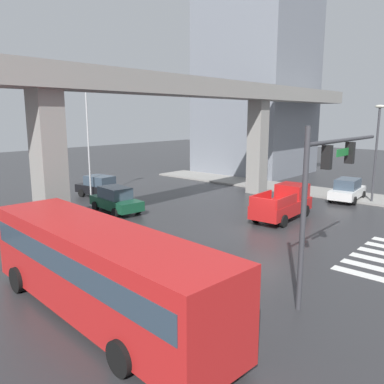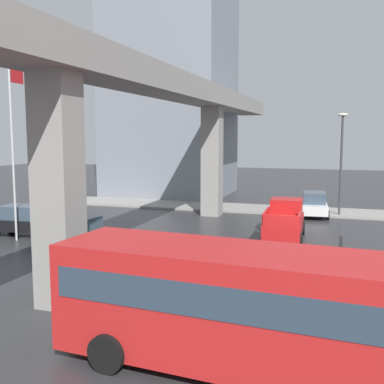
{
  "view_description": "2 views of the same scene",
  "coord_description": "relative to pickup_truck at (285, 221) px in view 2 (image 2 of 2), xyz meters",
  "views": [
    {
      "loc": [
        -19.0,
        -11.03,
        6.54
      ],
      "look_at": [
        -1.1,
        4.7,
        1.85
      ],
      "focal_mm": 36.87,
      "sensor_mm": 36.0,
      "label": 1
    },
    {
      "loc": [
        -22.34,
        -2.2,
        5.65
      ],
      "look_at": [
        -1.11,
        4.71,
        2.95
      ],
      "focal_mm": 43.39,
      "sensor_mm": 36.0,
      "label": 2
    }
  ],
  "objects": [
    {
      "name": "ground_plane",
      "position": [
        -3.25,
        -0.72,
        -0.99
      ],
      "size": [
        120.0,
        120.0,
        0.0
      ],
      "primitive_type": "plane",
      "color": "#2D2D30"
    },
    {
      "name": "elevated_overpass",
      "position": [
        -3.25,
        5.9,
        6.59
      ],
      "size": [
        48.48,
        2.26,
        8.92
      ],
      "color": "gray",
      "rests_on": "ground"
    },
    {
      "name": "sidewalk_east",
      "position": [
        9.57,
        1.28,
        -0.91
      ],
      "size": [
        4.0,
        36.0,
        0.15
      ],
      "primitive_type": "cube",
      "color": "gray",
      "rests_on": "ground"
    },
    {
      "name": "pickup_truck",
      "position": [
        0.0,
        0.0,
        0.0
      ],
      "size": [
        5.17,
        2.24,
        2.08
      ],
      "color": "red",
      "rests_on": "ground"
    },
    {
      "name": "city_bus",
      "position": [
        -15.22,
        -1.57,
        0.73
      ],
      "size": [
        3.37,
        10.96,
        2.99
      ],
      "color": "red",
      "rests_on": "ground"
    },
    {
      "name": "sedan_black",
      "position": [
        -3.71,
        14.36,
        -0.14
      ],
      "size": [
        2.26,
        4.45,
        1.72
      ],
      "color": "black",
      "rests_on": "ground"
    },
    {
      "name": "sedan_white",
      "position": [
        8.03,
        -1.1,
        -0.14
      ],
      "size": [
        4.44,
        2.26,
        1.72
      ],
      "color": "silver",
      "rests_on": "ground"
    },
    {
      "name": "sedan_dark_green",
      "position": [
        -6.0,
        9.45,
        -0.14
      ],
      "size": [
        2.37,
        4.49,
        1.72
      ],
      "color": "#14472D",
      "rests_on": "ground"
    },
    {
      "name": "street_lamp_near_corner",
      "position": [
        8.37,
        -2.83,
        3.57
      ],
      "size": [
        0.44,
        0.7,
        7.24
      ],
      "color": "#38383D",
      "rests_on": "ground"
    },
    {
      "name": "fire_hydrant",
      "position": [
        7.97,
        -0.14,
        -0.56
      ],
      "size": [
        0.24,
        0.24,
        0.85
      ],
      "color": "red",
      "rests_on": "ground"
    },
    {
      "name": "flagpole",
      "position": [
        -4.89,
        13.85,
        4.45
      ],
      "size": [
        1.16,
        0.12,
        9.32
      ],
      "color": "silver",
      "rests_on": "ground"
    }
  ]
}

